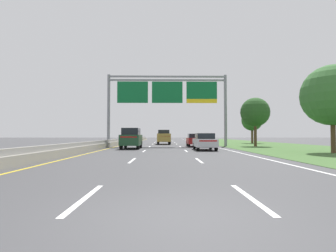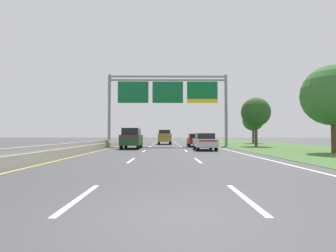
{
  "view_description": "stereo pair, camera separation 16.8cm",
  "coord_description": "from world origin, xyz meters",
  "px_view_note": "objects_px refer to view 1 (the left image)",
  "views": [
    {
      "loc": [
        -0.08,
        -4.67,
        1.41
      ],
      "look_at": [
        0.26,
        19.88,
        2.22
      ],
      "focal_mm": 29.25,
      "sensor_mm": 36.0,
      "label": 1
    },
    {
      "loc": [
        0.08,
        -4.68,
        1.41
      ],
      "look_at": [
        0.26,
        19.88,
        2.22
      ],
      "focal_mm": 29.25,
      "sensor_mm": 36.0,
      "label": 2
    }
  ],
  "objects_px": {
    "overhead_sign_gantry": "(167,95)",
    "car_silver_right_lane_sedan": "(205,141)",
    "car_darkgreen_left_lane_suv": "(131,138)",
    "pickup_truck_gold": "(164,137)",
    "car_red_right_lane_sedan": "(195,140)",
    "roadside_tree_near": "(332,95)",
    "roadside_tree_far": "(252,120)",
    "roadside_tree_mid": "(255,112)"
  },
  "relations": [
    {
      "from": "overhead_sign_gantry",
      "to": "car_silver_right_lane_sedan",
      "type": "xyz_separation_m",
      "value": [
        3.39,
        -8.69,
        -5.58
      ]
    },
    {
      "from": "car_silver_right_lane_sedan",
      "to": "car_darkgreen_left_lane_suv",
      "type": "relative_size",
      "value": 0.94
    },
    {
      "from": "pickup_truck_gold",
      "to": "car_red_right_lane_sedan",
      "type": "distance_m",
      "value": 8.89
    },
    {
      "from": "overhead_sign_gantry",
      "to": "pickup_truck_gold",
      "type": "bearing_deg",
      "value": 93.3
    },
    {
      "from": "pickup_truck_gold",
      "to": "roadside_tree_near",
      "type": "relative_size",
      "value": 0.79
    },
    {
      "from": "car_darkgreen_left_lane_suv",
      "to": "roadside_tree_near",
      "type": "height_order",
      "value": "roadside_tree_near"
    },
    {
      "from": "car_darkgreen_left_lane_suv",
      "to": "roadside_tree_far",
      "type": "xyz_separation_m",
      "value": [
        18.24,
        17.74,
        2.77
      ]
    },
    {
      "from": "overhead_sign_gantry",
      "to": "roadside_tree_far",
      "type": "relative_size",
      "value": 2.67
    },
    {
      "from": "roadside_tree_near",
      "to": "car_darkgreen_left_lane_suv",
      "type": "bearing_deg",
      "value": 156.7
    },
    {
      "from": "roadside_tree_near",
      "to": "roadside_tree_mid",
      "type": "relative_size",
      "value": 1.14
    },
    {
      "from": "car_silver_right_lane_sedan",
      "to": "roadside_tree_far",
      "type": "bearing_deg",
      "value": -28.1
    },
    {
      "from": "overhead_sign_gantry",
      "to": "car_red_right_lane_sedan",
      "type": "bearing_deg",
      "value": -5.92
    },
    {
      "from": "roadside_tree_mid",
      "to": "roadside_tree_far",
      "type": "height_order",
      "value": "roadside_tree_mid"
    },
    {
      "from": "roadside_tree_near",
      "to": "roadside_tree_mid",
      "type": "xyz_separation_m",
      "value": [
        -1.86,
        12.61,
        -0.29
      ]
    },
    {
      "from": "car_red_right_lane_sedan",
      "to": "car_darkgreen_left_lane_suv",
      "type": "distance_m",
      "value": 9.1
    },
    {
      "from": "overhead_sign_gantry",
      "to": "roadside_tree_mid",
      "type": "xyz_separation_m",
      "value": [
        10.92,
        -0.48,
        -2.17
      ]
    },
    {
      "from": "car_red_right_lane_sedan",
      "to": "roadside_tree_near",
      "type": "relative_size",
      "value": 0.64
    },
    {
      "from": "car_red_right_lane_sedan",
      "to": "car_darkgreen_left_lane_suv",
      "type": "relative_size",
      "value": 0.94
    },
    {
      "from": "pickup_truck_gold",
      "to": "roadside_tree_mid",
      "type": "xyz_separation_m",
      "value": [
        11.36,
        -8.14,
        3.16
      ]
    },
    {
      "from": "car_darkgreen_left_lane_suv",
      "to": "roadside_tree_far",
      "type": "distance_m",
      "value": 25.59
    },
    {
      "from": "roadside_tree_far",
      "to": "overhead_sign_gantry",
      "type": "bearing_deg",
      "value": -140.91
    },
    {
      "from": "car_red_right_lane_sedan",
      "to": "pickup_truck_gold",
      "type": "bearing_deg",
      "value": 26.21
    },
    {
      "from": "overhead_sign_gantry",
      "to": "pickup_truck_gold",
      "type": "distance_m",
      "value": 9.34
    },
    {
      "from": "car_red_right_lane_sedan",
      "to": "car_darkgreen_left_lane_suv",
      "type": "height_order",
      "value": "car_darkgreen_left_lane_suv"
    },
    {
      "from": "car_darkgreen_left_lane_suv",
      "to": "roadside_tree_far",
      "type": "bearing_deg",
      "value": -46.02
    },
    {
      "from": "car_silver_right_lane_sedan",
      "to": "car_red_right_lane_sedan",
      "type": "bearing_deg",
      "value": 0.3
    },
    {
      "from": "car_red_right_lane_sedan",
      "to": "roadside_tree_mid",
      "type": "height_order",
      "value": "roadside_tree_mid"
    },
    {
      "from": "car_silver_right_lane_sedan",
      "to": "roadside_tree_mid",
      "type": "distance_m",
      "value": 11.65
    },
    {
      "from": "car_red_right_lane_sedan",
      "to": "car_silver_right_lane_sedan",
      "type": "xyz_separation_m",
      "value": [
        -0.01,
        -8.34,
        0.0
      ]
    },
    {
      "from": "roadside_tree_near",
      "to": "roadside_tree_mid",
      "type": "bearing_deg",
      "value": 98.4
    },
    {
      "from": "overhead_sign_gantry",
      "to": "car_darkgreen_left_lane_suv",
      "type": "height_order",
      "value": "overhead_sign_gantry"
    },
    {
      "from": "overhead_sign_gantry",
      "to": "roadside_tree_near",
      "type": "relative_size",
      "value": 2.18
    },
    {
      "from": "car_red_right_lane_sedan",
      "to": "roadside_tree_near",
      "type": "height_order",
      "value": "roadside_tree_near"
    },
    {
      "from": "pickup_truck_gold",
      "to": "roadside_tree_far",
      "type": "xyz_separation_m",
      "value": [
        14.92,
        4.1,
        2.8
      ]
    },
    {
      "from": "roadside_tree_near",
      "to": "roadside_tree_mid",
      "type": "height_order",
      "value": "roadside_tree_near"
    },
    {
      "from": "car_red_right_lane_sedan",
      "to": "car_silver_right_lane_sedan",
      "type": "height_order",
      "value": "same"
    },
    {
      "from": "car_darkgreen_left_lane_suv",
      "to": "car_red_right_lane_sedan",
      "type": "bearing_deg",
      "value": -52.09
    },
    {
      "from": "pickup_truck_gold",
      "to": "car_red_right_lane_sedan",
      "type": "xyz_separation_m",
      "value": [
        3.84,
        -8.02,
        -0.26
      ]
    },
    {
      "from": "car_silver_right_lane_sedan",
      "to": "roadside_tree_near",
      "type": "bearing_deg",
      "value": -114.75
    },
    {
      "from": "pickup_truck_gold",
      "to": "car_darkgreen_left_lane_suv",
      "type": "distance_m",
      "value": 14.03
    },
    {
      "from": "car_red_right_lane_sedan",
      "to": "car_silver_right_lane_sedan",
      "type": "distance_m",
      "value": 8.34
    },
    {
      "from": "car_silver_right_lane_sedan",
      "to": "roadside_tree_mid",
      "type": "bearing_deg",
      "value": -42.14
    }
  ]
}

